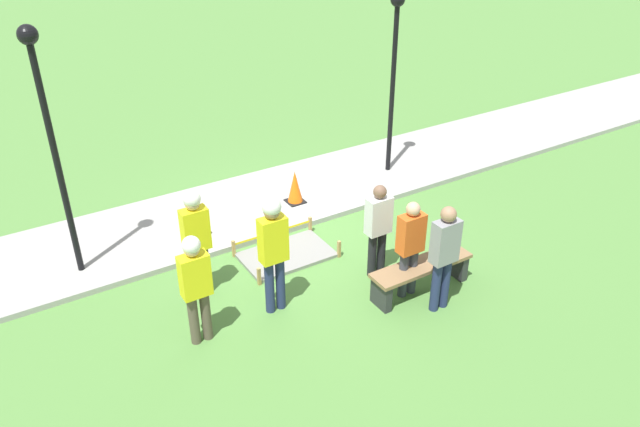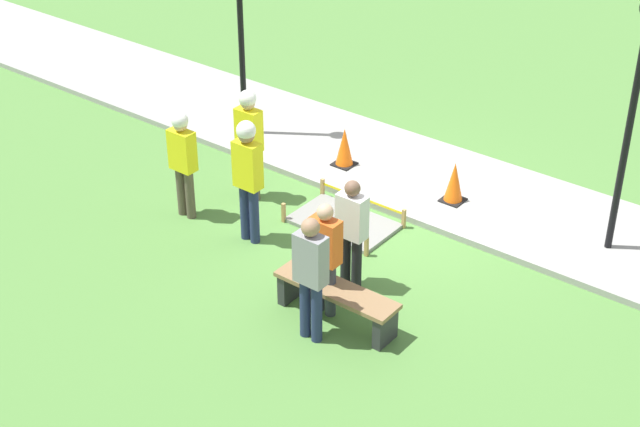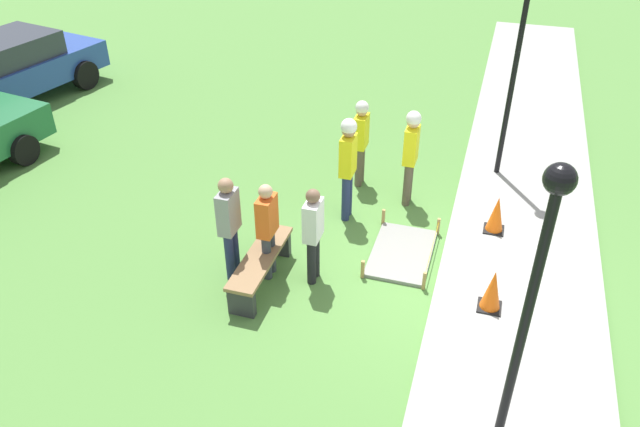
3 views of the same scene
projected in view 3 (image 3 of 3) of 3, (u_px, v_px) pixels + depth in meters
name	position (u px, v px, depth m)	size (l,w,h in m)	color
ground_plane	(437.00, 281.00, 9.63)	(60.00, 60.00, 0.00)	#51843D
sidewalk	(519.00, 293.00, 9.31)	(28.00, 2.44, 0.10)	#9E9E99
wet_concrete_patch	(402.00, 253.00, 10.17)	(1.56, 1.00, 0.31)	gray
traffic_cone_near_patch	(493.00, 290.00, 8.80)	(0.34, 0.34, 0.66)	black
traffic_cone_far_patch	(496.00, 214.00, 10.43)	(0.34, 0.34, 0.65)	black
park_bench	(261.00, 264.00, 9.42)	(1.71, 0.44, 0.50)	#2D2D33
worker_supervisor	(361.00, 136.00, 11.56)	(0.40, 0.25, 1.71)	brown
worker_assistant	(348.00, 159.00, 10.50)	(0.40, 0.27, 1.90)	navy
worker_trainee	(411.00, 149.00, 10.94)	(0.40, 0.26, 1.82)	brown
bystander_in_orange_shirt	(267.00, 226.00, 9.28)	(0.40, 0.22, 1.61)	#383D47
bystander_in_gray_shirt	(313.00, 231.00, 9.18)	(0.40, 0.22, 1.61)	black
bystander_in_white_shirt	(229.00, 223.00, 9.21)	(0.40, 0.23, 1.74)	navy
lamppost_near	(519.00, 44.00, 10.88)	(0.28, 0.28, 3.92)	black
lamppost_far	(534.00, 284.00, 5.66)	(0.28, 0.28, 3.66)	black
parked_car_blue	(8.00, 69.00, 15.01)	(4.96, 2.79, 1.57)	#28479E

